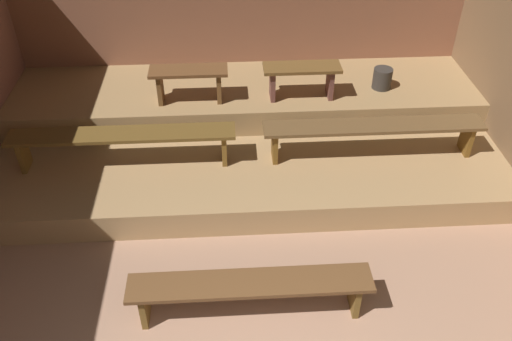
# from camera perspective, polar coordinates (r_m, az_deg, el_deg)

# --- Properties ---
(ground) EXTENTS (6.26, 6.03, 0.08)m
(ground) POSITION_cam_1_polar(r_m,az_deg,el_deg) (5.46, -0.13, -9.96)
(ground) COLOR #A2775C
(wall_back) EXTENTS (6.26, 0.06, 2.64)m
(wall_back) POSITION_cam_1_polar(r_m,az_deg,el_deg) (6.86, -1.51, 14.74)
(wall_back) COLOR brown
(wall_back) RESTS_ON ground
(platform_lower) EXTENTS (5.46, 3.99, 0.30)m
(platform_lower) POSITION_cam_1_polar(r_m,az_deg,el_deg) (5.77, -0.50, -4.16)
(platform_lower) COLOR #A57C62
(platform_lower) RESTS_ON ground
(platform_middle) EXTENTS (5.46, 2.54, 0.30)m
(platform_middle) POSITION_cam_1_polar(r_m,az_deg,el_deg) (6.15, -0.88, 2.46)
(platform_middle) COLOR #A88457
(platform_middle) RESTS_ON platform_lower
(platform_upper) EXTENTS (5.46, 1.26, 0.30)m
(platform_upper) POSITION_cam_1_polar(r_m,az_deg,el_deg) (6.53, -1.19, 7.85)
(platform_upper) COLOR #A17E51
(platform_upper) RESTS_ON platform_middle
(bench_lower_center) EXTENTS (1.97, 0.30, 0.39)m
(bench_lower_center) POSITION_cam_1_polar(r_m,az_deg,el_deg) (4.41, -0.60, -12.36)
(bench_lower_center) COLOR brown
(bench_lower_center) RESTS_ON platform_lower
(bench_middle_left) EXTENTS (2.30, 0.30, 0.39)m
(bench_middle_left) POSITION_cam_1_polar(r_m,az_deg,el_deg) (5.63, -14.00, 3.32)
(bench_middle_left) COLOR brown
(bench_middle_left) RESTS_ON platform_middle
(bench_middle_right) EXTENTS (2.30, 0.30, 0.39)m
(bench_middle_right) POSITION_cam_1_polar(r_m,az_deg,el_deg) (5.73, 12.36, 4.24)
(bench_middle_right) COLOR brown
(bench_middle_right) RESTS_ON platform_middle
(bench_upper_left) EXTENTS (0.86, 0.30, 0.39)m
(bench_upper_left) POSITION_cam_1_polar(r_m,az_deg,el_deg) (6.07, -7.14, 9.70)
(bench_upper_left) COLOR brown
(bench_upper_left) RESTS_ON platform_upper
(bench_upper_right) EXTENTS (0.86, 0.30, 0.39)m
(bench_upper_right) POSITION_cam_1_polar(r_m,az_deg,el_deg) (6.11, 4.88, 10.08)
(bench_upper_right) COLOR brown
(bench_upper_right) RESTS_ON platform_upper
(pail_upper) EXTENTS (0.22, 0.22, 0.24)m
(pail_upper) POSITION_cam_1_polar(r_m,az_deg,el_deg) (6.52, 13.27, 9.51)
(pail_upper) COLOR #332D28
(pail_upper) RESTS_ON platform_upper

